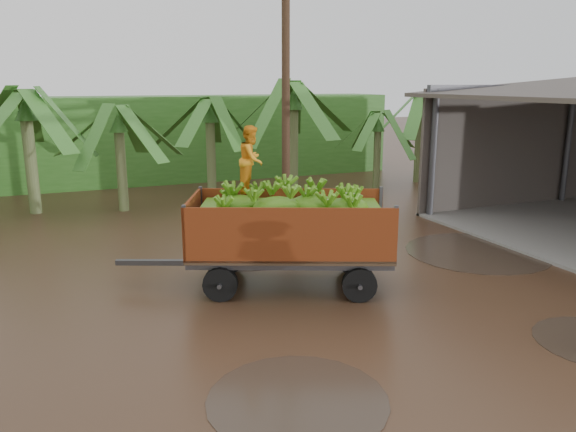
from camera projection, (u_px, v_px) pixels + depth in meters
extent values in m
plane|color=black|center=(381.00, 305.00, 10.87)|extent=(100.00, 100.00, 0.00)
cube|color=#383330|center=(563.00, 146.00, 19.79)|extent=(12.00, 0.12, 4.00)
cube|color=#2D661E|center=(145.00, 139.00, 24.08)|extent=(22.00, 3.00, 3.60)
cube|color=#47474C|center=(155.00, 262.00, 11.81)|extent=(1.54, 0.74, 0.11)
imported|color=orange|center=(252.00, 159.00, 11.77)|extent=(0.85, 0.88, 1.42)
cylinder|color=#47301E|center=(286.00, 85.00, 16.46)|extent=(0.24, 0.24, 8.23)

